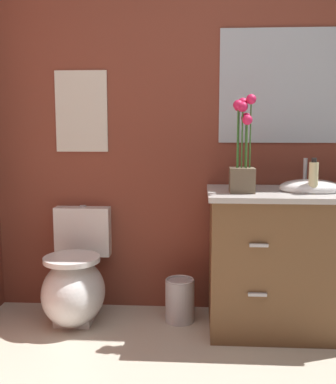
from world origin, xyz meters
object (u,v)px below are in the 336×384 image
Objects in this scene: trash_bin at (180,300)px; wall_mirror at (284,86)px; vanity_cabinet at (287,259)px; wall_poster at (81,111)px; flower_vase at (243,157)px; soap_bottle at (313,177)px; toilet at (75,283)px.

wall_mirror is at bearing 19.92° from trash_bin.
vanity_cabinet is 1.27× the size of wall_mirror.
wall_poster is at bearing 160.43° from trash_bin.
trash_bin is at bearing 174.20° from vanity_cabinet.
flower_vase is 0.40m from soap_bottle.
flower_vase is at bearing -166.60° from vanity_cabinet.
soap_bottle reaches higher than vanity_cabinet.
toilet is 0.86× the size of wall_mirror.
vanity_cabinet reaches higher than trash_bin.
trash_bin is at bearing 167.77° from soap_bottle.
trash_bin is 0.53× the size of wall_poster.
wall_mirror is at bearing 105.87° from soap_bottle.
toilet is at bearing -168.18° from wall_mirror.
wall_poster is (-0.00, 0.27, 1.05)m from toilet.
flower_vase reaches higher than vanity_cabinet.
wall_mirror is at bearing 0.00° from wall_poster.
vanity_cabinet is at bearing -12.92° from wall_poster.
wall_mirror is at bearing 11.82° from toilet.
wall_mirror is (0.63, 0.23, 1.31)m from trash_bin.
wall_poster is (-1.28, 0.29, 0.87)m from vanity_cabinet.
wall_poster is (-1.39, 0.39, 0.37)m from soap_bottle.
toilet is 1.26× the size of flower_vase.
vanity_cabinet is at bearing -5.80° from trash_bin.
flower_vase is at bearing 175.61° from soap_bottle.
wall_poster is at bearing 180.00° from wall_mirror.
vanity_cabinet is at bearing -89.45° from wall_mirror.
vanity_cabinet is 1.06m from wall_mirror.
wall_poster is 1.29m from wall_mirror.
vanity_cabinet is 0.70m from trash_bin.
flower_vase is 0.68× the size of wall_mirror.
flower_vase is at bearing -19.83° from wall_poster.
toilet is 1.28m from flower_vase.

